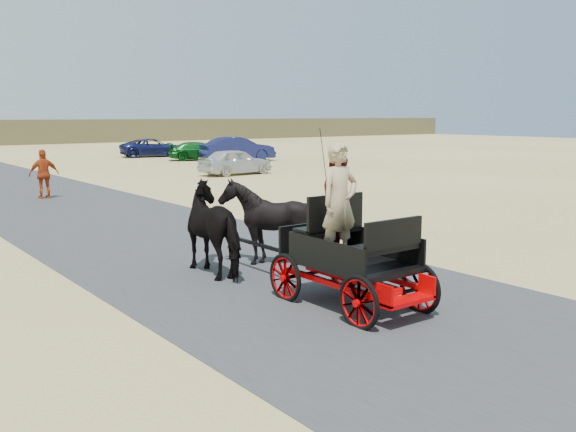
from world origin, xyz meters
TOP-DOWN VIEW (x-y plane):
  - ground at (0.00, 0.00)m, footprint 140.00×140.00m
  - road at (0.00, 0.00)m, footprint 6.00×140.00m
  - carriage at (-0.04, 1.12)m, footprint 1.30×2.40m
  - horse_left at (-0.59, 4.12)m, footprint 0.91×2.01m
  - horse_right at (0.51, 4.12)m, footprint 1.37×1.54m
  - driver_man at (-0.24, 1.17)m, footprint 0.66×0.43m
  - passenger_woman at (0.26, 1.72)m, footprint 0.77×0.60m
  - pedestrian at (0.01, 16.99)m, footprint 1.03×0.48m
  - car_a at (10.19, 20.66)m, footprint 3.84×1.74m
  - car_b at (15.23, 28.40)m, footprint 4.84×2.40m
  - car_c at (13.69, 30.52)m, footprint 4.37×3.04m
  - car_d at (12.80, 35.54)m, footprint 4.86×3.01m

SIDE VIEW (x-z plane):
  - ground at x=0.00m, z-range 0.00..0.00m
  - road at x=0.00m, z-range 0.00..0.01m
  - carriage at x=-0.04m, z-range 0.00..0.72m
  - car_c at x=13.69m, z-range 0.00..1.18m
  - car_d at x=12.80m, z-range 0.00..1.25m
  - car_a at x=10.19m, z-range 0.00..1.28m
  - car_b at x=15.23m, z-range 0.00..1.53m
  - horse_left at x=-0.59m, z-range 0.00..1.70m
  - horse_right at x=0.51m, z-range 0.00..1.70m
  - pedestrian at x=0.01m, z-range 0.00..1.73m
  - passenger_woman at x=0.26m, z-range 0.72..2.30m
  - driver_man at x=-0.24m, z-range 0.72..2.52m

